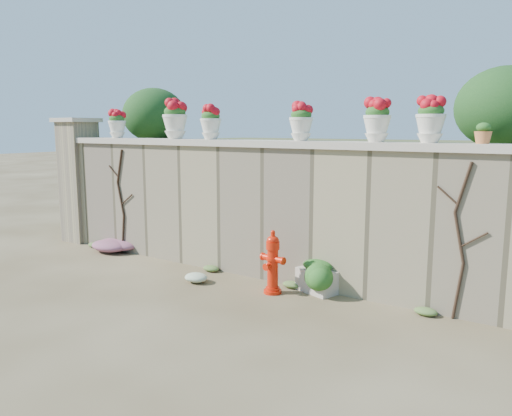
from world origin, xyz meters
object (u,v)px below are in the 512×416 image
Objects in this scene: terracotta_pot at (483,134)px; planter_box at (317,277)px; urn_pot_0 at (117,124)px; fire_hydrant at (273,262)px.

planter_box is at bearing -172.80° from terracotta_pot.
urn_pot_0 is at bearing -165.44° from planter_box.
urn_pot_0 reaches higher than terracotta_pot.
urn_pot_0 is 6.31m from terracotta_pot.
terracotta_pot is (1.98, 0.25, 1.99)m from planter_box.
urn_pot_0 reaches higher than planter_box.
fire_hydrant is 3.76× the size of terracotta_pot.
fire_hydrant is at bearing -123.52° from planter_box.
planter_box is at bearing 46.62° from fire_hydrant.
fire_hydrant is 0.67m from planter_box.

